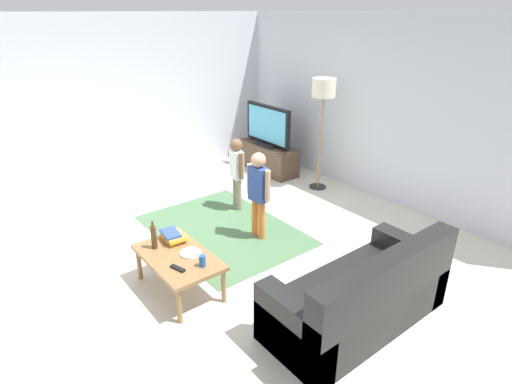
{
  "coord_description": "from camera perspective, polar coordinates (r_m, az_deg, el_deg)",
  "views": [
    {
      "loc": [
        3.75,
        -2.33,
        2.73
      ],
      "look_at": [
        0.0,
        0.6,
        0.65
      ],
      "focal_mm": 29.41,
      "sensor_mm": 36.0,
      "label": 1
    }
  ],
  "objects": [
    {
      "name": "tv",
      "position": [
        7.46,
        1.62,
        8.99
      ],
      "size": [
        1.1,
        0.28,
        0.71
      ],
      "color": "black",
      "rests_on": "tv_stand"
    },
    {
      "name": "coffee_table",
      "position": [
        4.43,
        -10.53,
        -9.02
      ],
      "size": [
        1.0,
        0.6,
        0.42
      ],
      "color": "olive",
      "rests_on": "ground"
    },
    {
      "name": "ground",
      "position": [
        5.19,
        -5.28,
        -8.24
      ],
      "size": [
        7.8,
        7.8,
        0.0
      ],
      "primitive_type": "plane",
      "color": "beige"
    },
    {
      "name": "tv_remote",
      "position": [
        4.18,
        -10.61,
        -10.17
      ],
      "size": [
        0.18,
        0.1,
        0.02
      ],
      "primitive_type": "cube",
      "rotation": [
        0.0,
        0.0,
        0.29
      ],
      "color": "black",
      "rests_on": "coffee_table"
    },
    {
      "name": "couch",
      "position": [
        4.08,
        14.47,
        -13.96
      ],
      "size": [
        0.8,
        1.8,
        0.86
      ],
      "color": "black",
      "rests_on": "ground"
    },
    {
      "name": "plate",
      "position": [
        4.4,
        -8.89,
        -8.2
      ],
      "size": [
        0.22,
        0.22,
        0.02
      ],
      "color": "white",
      "rests_on": "coffee_table"
    },
    {
      "name": "bottle",
      "position": [
        4.51,
        -13.74,
        -5.96
      ],
      "size": [
        0.06,
        0.06,
        0.32
      ],
      "color": "#4C3319",
      "rests_on": "coffee_table"
    },
    {
      "name": "soda_can",
      "position": [
        4.17,
        -7.31,
        -9.26
      ],
      "size": [
        0.07,
        0.07,
        0.12
      ],
      "primitive_type": "cylinder",
      "color": "#2659B2",
      "rests_on": "coffee_table"
    },
    {
      "name": "wall_back",
      "position": [
        6.66,
        16.8,
        10.67
      ],
      "size": [
        6.0,
        0.12,
        2.7
      ],
      "primitive_type": "cube",
      "color": "silver",
      "rests_on": "ground"
    },
    {
      "name": "child_near_tv",
      "position": [
        6.02,
        -2.63,
        3.34
      ],
      "size": [
        0.36,
        0.17,
        1.07
      ],
      "color": "gray",
      "rests_on": "ground"
    },
    {
      "name": "tv_stand",
      "position": [
        7.65,
        1.69,
        4.63
      ],
      "size": [
        1.2,
        0.44,
        0.5
      ],
      "color": "#4C3828",
      "rests_on": "ground"
    },
    {
      "name": "child_center",
      "position": [
        5.2,
        0.33,
        0.57
      ],
      "size": [
        0.38,
        0.19,
        1.15
      ],
      "color": "orange",
      "rests_on": "ground"
    },
    {
      "name": "area_rug",
      "position": [
        5.68,
        -4.46,
        -5.13
      ],
      "size": [
        2.2,
        1.6,
        0.01
      ],
      "primitive_type": "cube",
      "color": "#4C724C",
      "rests_on": "ground"
    },
    {
      "name": "book_stack",
      "position": [
        4.65,
        -11.23,
        -5.93
      ],
      "size": [
        0.31,
        0.24,
        0.11
      ],
      "color": "orange",
      "rests_on": "coffee_table"
    },
    {
      "name": "wall_left",
      "position": [
        7.27,
        -18.99,
        11.42
      ],
      "size": [
        0.12,
        6.0,
        2.7
      ],
      "primitive_type": "cube",
      "color": "silver",
      "rests_on": "ground"
    },
    {
      "name": "floor_lamp",
      "position": [
        6.63,
        9.17,
        13.03
      ],
      "size": [
        0.36,
        0.36,
        1.78
      ],
      "color": "#262626",
      "rests_on": "ground"
    }
  ]
}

